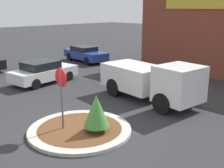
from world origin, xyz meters
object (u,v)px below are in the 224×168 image
object	(u,v)px
stop_sign	(61,88)
parked_sedan_white	(43,72)
parked_sedan_blue	(85,54)
utility_truck	(151,80)

from	to	relation	value
stop_sign	parked_sedan_white	distance (m)	7.78
stop_sign	parked_sedan_blue	bearing A→B (deg)	137.62
stop_sign	parked_sedan_blue	world-z (taller)	stop_sign
utility_truck	parked_sedan_blue	bearing A→B (deg)	162.67
utility_truck	parked_sedan_blue	xyz separation A→B (m)	(-10.86, 4.52, -0.40)
utility_truck	stop_sign	bearing A→B (deg)	-85.36
parked_sedan_blue	parked_sedan_white	xyz separation A→B (m)	(3.85, -6.53, 0.00)
utility_truck	parked_sedan_white	xyz separation A→B (m)	(-7.01, -2.02, -0.40)
stop_sign	parked_sedan_white	size ratio (longest dim) A/B	0.57
utility_truck	parked_sedan_blue	size ratio (longest dim) A/B	1.21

